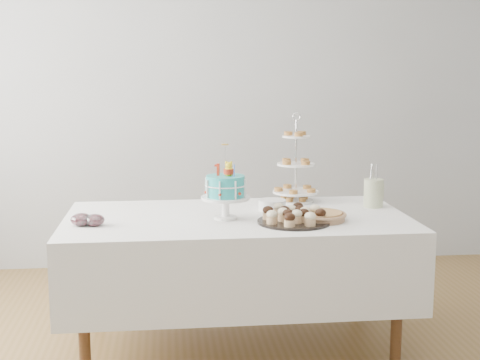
{
  "coord_description": "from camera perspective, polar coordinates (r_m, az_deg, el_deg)",
  "views": [
    {
      "loc": [
        -0.39,
        -3.35,
        1.58
      ],
      "look_at": [
        0.02,
        0.3,
        0.97
      ],
      "focal_mm": 50.0,
      "sensor_mm": 36.0,
      "label": 1
    }
  ],
  "objects": [
    {
      "name": "walls",
      "position": [
        3.38,
        0.26,
        5.45
      ],
      "size": [
        5.04,
        4.04,
        2.7
      ],
      "color": "#ADAFB2",
      "rests_on": "floor"
    },
    {
      "name": "plate_stack",
      "position": [
        3.91,
        2.76,
        -2.15
      ],
      "size": [
        0.16,
        0.16,
        0.06
      ],
      "color": "white",
      "rests_on": "table"
    },
    {
      "name": "utensil_pitcher",
      "position": [
        4.07,
        11.33,
        -1.0
      ],
      "size": [
        0.12,
        0.12,
        0.26
      ],
      "rotation": [
        0.0,
        0.0,
        0.09
      ],
      "color": "#EFE4CE",
      "rests_on": "table"
    },
    {
      "name": "table",
      "position": [
        3.82,
        -0.27,
        -6.41
      ],
      "size": [
        1.92,
        1.02,
        0.77
      ],
      "color": "silver",
      "rests_on": "floor"
    },
    {
      "name": "birthday_cake",
      "position": [
        3.66,
        -1.24,
        -1.63
      ],
      "size": [
        0.27,
        0.27,
        0.41
      ],
      "rotation": [
        0.0,
        0.0,
        -0.37
      ],
      "color": "white",
      "rests_on": "table"
    },
    {
      "name": "pie",
      "position": [
        3.67,
        6.82,
        -3.03
      ],
      "size": [
        0.29,
        0.29,
        0.05
      ],
      "color": "tan",
      "rests_on": "table"
    },
    {
      "name": "cupcake_tray",
      "position": [
        3.59,
        4.63,
        -2.99
      ],
      "size": [
        0.39,
        0.39,
        0.09
      ],
      "color": "black",
      "rests_on": "table"
    },
    {
      "name": "jam_bowl_b",
      "position": [
        3.6,
        -12.31,
        -3.37
      ],
      "size": [
        0.11,
        0.11,
        0.06
      ],
      "color": "silver",
      "rests_on": "table"
    },
    {
      "name": "tiered_stand",
      "position": [
        4.15,
        4.79,
        1.31
      ],
      "size": [
        0.29,
        0.29,
        0.55
      ],
      "color": "silver",
      "rests_on": "table"
    },
    {
      "name": "pastry_plate",
      "position": [
        4.18,
        4.7,
        -1.64
      ],
      "size": [
        0.23,
        0.23,
        0.03
      ],
      "color": "white",
      "rests_on": "table"
    },
    {
      "name": "jam_bowl_a",
      "position": [
        3.62,
        -13.38,
        -3.32
      ],
      "size": [
        0.11,
        0.11,
        0.07
      ],
      "color": "silver",
      "rests_on": "table"
    }
  ]
}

